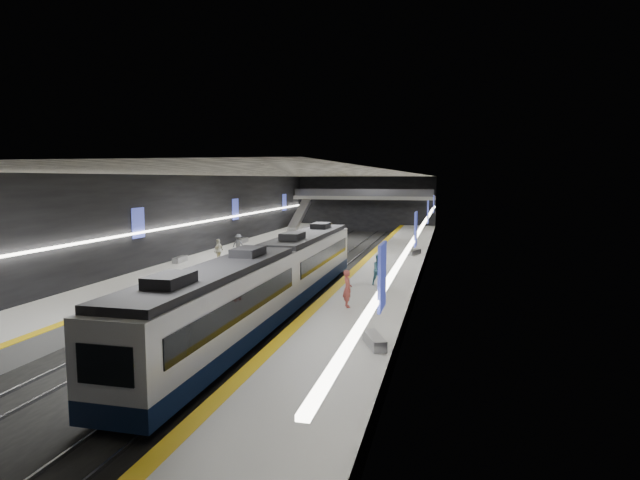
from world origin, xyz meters
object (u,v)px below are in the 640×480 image
(escalator, at_px, (300,215))
(bench_left_near, at_px, (180,259))
(bench_left_far, at_px, (243,241))
(passenger_left_b, at_px, (238,244))
(bench_right_near, at_px, (374,341))
(passenger_right_b, at_px, (379,270))
(train, at_px, (273,277))
(bench_right_far, at_px, (414,252))
(passenger_left_a, at_px, (219,251))
(passenger_right_a, at_px, (347,289))

(escalator, bearing_deg, bench_left_near, -92.84)
(bench_left_far, xyz_separation_m, passenger_left_b, (2.89, -8.13, 0.66))
(passenger_left_b, bearing_deg, bench_right_near, 130.90)
(passenger_right_b, bearing_deg, train, -167.74)
(escalator, height_order, passenger_left_b, escalator)
(train, height_order, bench_left_near, train)
(passenger_right_b, height_order, passenger_left_b, passenger_right_b)
(bench_right_near, bearing_deg, passenger_left_b, 101.32)
(train, bearing_deg, escalator, 103.93)
(passenger_left_b, bearing_deg, bench_left_near, 68.85)
(bench_right_far, bearing_deg, passenger_left_b, -145.21)
(train, relative_size, passenger_right_b, 15.38)
(bench_right_near, xyz_separation_m, passenger_left_a, (-15.02, 18.21, 0.73))
(passenger_left_a, xyz_separation_m, passenger_left_b, (-0.33, 4.92, -0.07))
(bench_right_near, height_order, passenger_left_a, passenger_left_a)
(passenger_left_b, bearing_deg, escalator, -79.44)
(escalator, distance_m, passenger_right_a, 43.86)
(bench_right_near, height_order, passenger_right_a, passenger_right_a)
(escalator, height_order, bench_right_far, escalator)
(bench_left_far, height_order, bench_right_near, bench_left_far)
(passenger_right_a, bearing_deg, escalator, -5.18)
(train, xyz_separation_m, passenger_right_b, (5.28, 5.09, -0.22))
(passenger_right_b, bearing_deg, bench_left_near, 130.19)
(bench_right_near, bearing_deg, bench_left_near, 113.29)
(train, bearing_deg, passenger_right_b, 43.93)
(train, bearing_deg, bench_left_near, 137.34)
(passenger_right_b, xyz_separation_m, passenger_left_a, (-13.57, 5.84, -0.01))
(escalator, height_order, passenger_left_a, escalator)
(passenger_right_a, distance_m, passenger_right_b, 6.22)
(train, xyz_separation_m, passenger_left_b, (-8.62, 15.84, -0.30))
(bench_left_far, bearing_deg, passenger_left_b, -71.44)
(passenger_right_a, bearing_deg, bench_right_near, 175.86)
(escalator, distance_m, bench_right_near, 50.50)
(bench_right_near, distance_m, passenger_right_a, 6.66)
(bench_left_near, bearing_deg, passenger_left_a, 3.08)
(bench_right_near, relative_size, passenger_left_a, 1.00)
(bench_left_far, xyz_separation_m, passenger_right_a, (15.95, -25.04, 0.74))
(bench_right_near, relative_size, bench_right_far, 1.04)
(bench_left_near, bearing_deg, bench_right_far, 22.83)
(escalator, bearing_deg, passenger_left_b, -86.78)
(train, distance_m, passenger_left_b, 18.04)
(bench_left_near, xyz_separation_m, passenger_left_a, (3.19, 0.35, 0.74))
(bench_left_near, height_order, passenger_right_a, passenger_right_a)
(train, height_order, passenger_right_a, train)
(bench_right_far, bearing_deg, bench_right_near, -67.68)
(train, height_order, passenger_left_a, train)
(bench_left_far, bearing_deg, bench_left_near, -90.88)
(train, bearing_deg, bench_right_far, 71.45)
(bench_right_far, relative_size, passenger_right_b, 0.95)
(train, distance_m, bench_right_near, 9.97)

